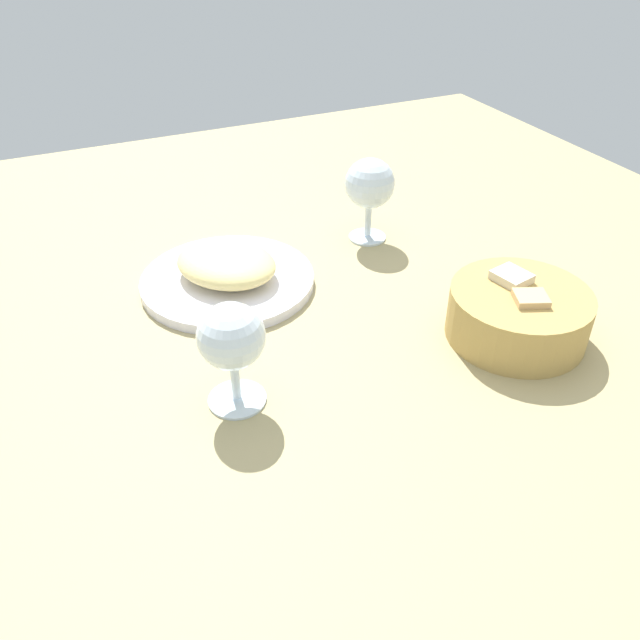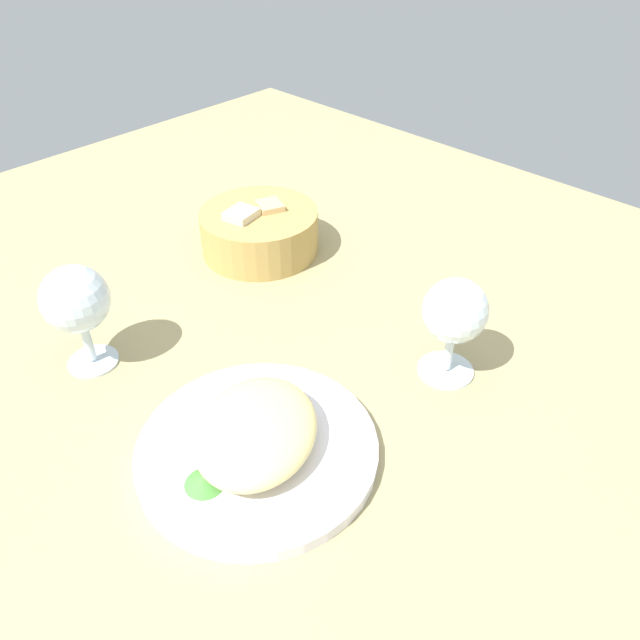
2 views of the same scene
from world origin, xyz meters
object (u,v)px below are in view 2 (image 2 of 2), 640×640
at_px(wine_glass_far, 76,302).
at_px(bread_basket, 259,231).
at_px(wine_glass_near, 455,315).
at_px(plate, 258,449).

bearing_deg(wine_glass_far, bread_basket, 8.39).
bearing_deg(wine_glass_near, plate, 164.35).
xyz_separation_m(bread_basket, wine_glass_near, (-0.03, -0.35, 0.05)).
bearing_deg(bread_basket, wine_glass_near, -94.90).
relative_size(wine_glass_near, wine_glass_far, 0.96).
height_order(wine_glass_near, wine_glass_far, wine_glass_far).
relative_size(plate, bread_basket, 1.41).
height_order(bread_basket, wine_glass_far, wine_glass_far).
bearing_deg(plate, wine_glass_far, 99.67).
height_order(plate, bread_basket, bread_basket).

